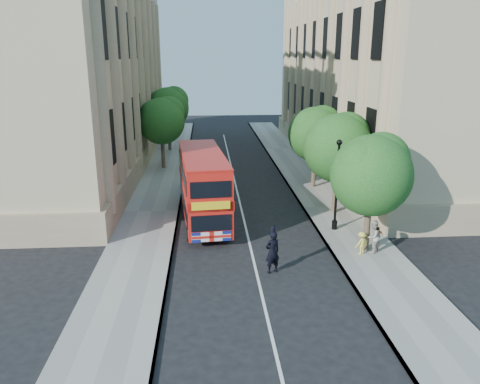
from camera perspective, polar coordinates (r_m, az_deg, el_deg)
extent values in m
plane|color=black|center=(21.04, 2.32, -11.00)|extent=(120.00, 120.00, 0.00)
cube|color=gray|center=(31.16, 10.82, -1.90)|extent=(3.50, 80.00, 0.12)
cube|color=gray|center=(30.34, -10.69, -2.39)|extent=(3.50, 80.00, 0.12)
cube|color=tan|center=(45.47, 17.01, 14.84)|extent=(12.00, 38.00, 18.00)
cube|color=tan|center=(44.12, -20.09, 14.54)|extent=(12.00, 38.00, 18.00)
cylinder|color=#473828|center=(24.42, 15.23, -3.95)|extent=(0.32, 0.32, 2.86)
sphere|color=#194C1B|center=(23.68, 15.70, 1.97)|extent=(4.00, 4.00, 4.00)
sphere|color=#194C1B|center=(24.10, 16.85, 3.71)|extent=(2.80, 2.80, 2.80)
sphere|color=#194C1B|center=(23.12, 14.87, 3.02)|extent=(2.60, 2.60, 2.60)
cylinder|color=#473828|center=(29.84, 11.54, 0.13)|extent=(0.32, 0.32, 2.99)
sphere|color=#194C1B|center=(29.21, 11.84, 5.26)|extent=(4.20, 4.20, 4.20)
sphere|color=#194C1B|center=(29.64, 12.83, 6.69)|extent=(2.94, 2.94, 2.94)
sphere|color=#194C1B|center=(28.69, 11.10, 6.21)|extent=(2.73, 2.73, 2.73)
cylinder|color=#473828|center=(35.46, 8.98, 2.76)|extent=(0.32, 0.32, 2.90)
sphere|color=#194C1B|center=(34.95, 9.18, 6.97)|extent=(4.00, 4.00, 4.00)
sphere|color=#194C1B|center=(35.37, 10.03, 8.13)|extent=(2.80, 2.80, 2.80)
sphere|color=#194C1B|center=(34.47, 8.51, 7.76)|extent=(2.60, 2.60, 2.60)
cylinder|color=#473828|center=(41.55, -9.38, 4.80)|extent=(0.32, 0.32, 2.99)
sphere|color=#194C1B|center=(41.10, -9.55, 8.52)|extent=(4.00, 4.00, 4.00)
sphere|color=#194C1B|center=(41.36, -8.71, 9.55)|extent=(2.80, 2.80, 2.80)
sphere|color=#194C1B|center=(40.79, -10.33, 9.19)|extent=(2.60, 2.60, 2.60)
cylinder|color=#473828|center=(49.38, -8.59, 6.76)|extent=(0.32, 0.32, 3.17)
sphere|color=#194C1B|center=(48.99, -8.74, 10.08)|extent=(4.20, 4.20, 4.20)
sphere|color=#194C1B|center=(49.27, -8.03, 10.98)|extent=(2.94, 2.94, 2.94)
sphere|color=#194C1B|center=(48.67, -9.39, 10.69)|extent=(2.73, 2.73, 2.73)
cylinder|color=black|center=(27.23, 11.44, -3.94)|extent=(0.30, 0.30, 0.50)
cylinder|color=black|center=(26.54, 11.71, 0.62)|extent=(0.14, 0.14, 5.00)
sphere|color=black|center=(25.99, 12.03, 5.93)|extent=(0.32, 0.32, 0.32)
cube|color=red|center=(27.85, -4.54, 0.89)|extent=(3.16, 9.05, 3.69)
cube|color=black|center=(28.08, -4.51, -0.71)|extent=(3.17, 8.50, 0.84)
cube|color=black|center=(27.61, -4.59, 2.81)|extent=(3.17, 8.50, 0.84)
cube|color=yellow|center=(23.59, -3.57, -1.66)|extent=(1.96, 0.27, 0.42)
cylinder|color=black|center=(25.38, -6.19, -4.99)|extent=(0.35, 0.95, 0.93)
cylinder|color=black|center=(25.57, -1.45, -4.73)|extent=(0.35, 0.95, 0.93)
cylinder|color=black|center=(31.11, -6.90, -0.96)|extent=(0.35, 0.95, 0.93)
cylinder|color=black|center=(31.26, -3.04, -0.78)|extent=(0.35, 0.95, 0.93)
cube|color=black|center=(32.49, -4.58, 1.34)|extent=(2.01, 1.84, 1.98)
cube|color=black|center=(31.66, -4.71, 1.37)|extent=(1.70, 0.23, 0.66)
cube|color=black|center=(34.45, -4.31, 2.53)|extent=(2.11, 3.16, 2.36)
cube|color=black|center=(34.19, -4.34, 0.46)|extent=(2.04, 4.65, 0.24)
cylinder|color=black|center=(32.72, -6.04, -0.22)|extent=(0.26, 0.77, 0.75)
cylinder|color=black|center=(32.58, -3.07, -0.23)|extent=(0.26, 0.77, 0.75)
cylinder|color=black|center=(35.70, -5.52, 1.20)|extent=(0.26, 0.77, 0.75)
cylinder|color=black|center=(35.57, -2.79, 1.20)|extent=(0.26, 0.77, 0.75)
imported|color=black|center=(21.59, 3.96, -7.32)|extent=(0.87, 0.73, 2.02)
imported|color=#BFB5A8|center=(24.34, 15.91, -5.24)|extent=(1.04, 1.02, 1.69)
imported|color=orange|center=(25.54, 16.47, -5.12)|extent=(0.59, 0.28, 0.98)
imported|color=#EEDB51|center=(24.08, 14.59, -6.04)|extent=(0.87, 0.72, 1.18)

